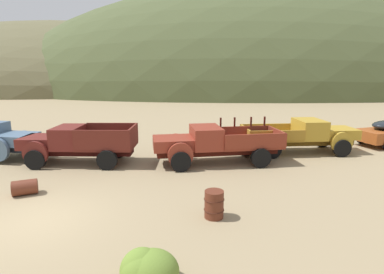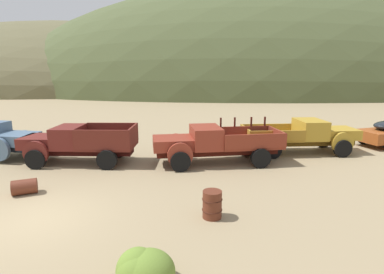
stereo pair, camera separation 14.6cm
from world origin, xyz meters
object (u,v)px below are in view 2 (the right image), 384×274
(truck_mustard, at_px, (308,135))
(truck_oxblood, at_px, (73,143))
(oil_drum_tipped, at_px, (25,187))
(oil_drum_foreground, at_px, (212,204))
(truck_rust_red, at_px, (208,144))

(truck_mustard, bearing_deg, truck_oxblood, -174.93)
(truck_oxblood, xyz_separation_m, oil_drum_tipped, (-0.68, -4.02, -0.74))
(oil_drum_foreground, bearing_deg, truck_rust_red, 84.33)
(truck_oxblood, bearing_deg, oil_drum_tipped, 86.01)
(truck_oxblood, height_order, oil_drum_foreground, truck_oxblood)
(truck_rust_red, distance_m, oil_drum_foreground, 5.99)
(truck_oxblood, xyz_separation_m, truck_mustard, (12.75, 1.15, -0.03))
(oil_drum_tipped, bearing_deg, oil_drum_foreground, -19.53)
(truck_oxblood, relative_size, truck_mustard, 0.91)
(truck_oxblood, xyz_separation_m, oil_drum_foreground, (6.21, -6.46, -0.58))
(oil_drum_tipped, bearing_deg, truck_mustard, 21.05)
(truck_rust_red, xyz_separation_m, oil_drum_tipped, (-7.48, -3.49, -0.72))
(truck_rust_red, bearing_deg, truck_mustard, -168.46)
(truck_rust_red, bearing_deg, oil_drum_tipped, 20.81)
(truck_rust_red, height_order, truck_mustard, truck_rust_red)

